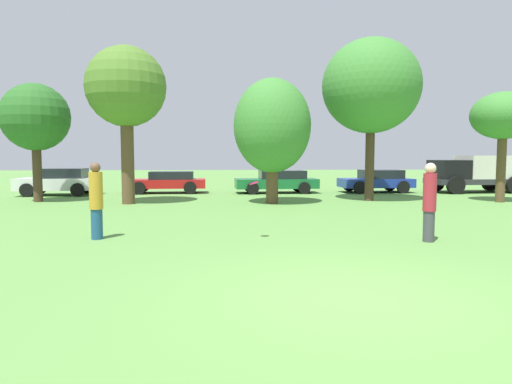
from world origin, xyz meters
TOP-DOWN VIEW (x-y plane):
  - ground_plane at (0.00, 0.00)m, footprint 120.00×120.00m
  - person_thrower at (-4.92, 4.89)m, footprint 0.32×0.32m
  - person_catcher at (2.95, 4.03)m, footprint 0.31×0.31m
  - frisbee at (-1.13, 4.55)m, footprint 0.23×0.22m
  - tree_0 at (-10.04, 14.33)m, footprint 2.92×2.92m
  - tree_1 at (-5.89, 13.18)m, footprint 3.31×3.31m
  - tree_2 at (0.17, 12.98)m, footprint 3.25×3.25m
  - tree_3 at (4.67, 13.89)m, footprint 4.34×4.34m
  - tree_4 at (10.17, 12.84)m, footprint 2.70×2.70m
  - parked_car_white at (-10.33, 17.78)m, footprint 3.97×2.19m
  - parked_car_red at (-4.95, 18.75)m, footprint 4.34×2.05m
  - parked_car_green at (1.04, 18.42)m, footprint 4.52×2.09m
  - parked_car_blue at (6.58, 18.48)m, footprint 3.99×2.14m
  - delivery_truck_black at (12.18, 18.15)m, footprint 5.42×2.57m

SIDE VIEW (x-z plane):
  - ground_plane at x=0.00m, z-range 0.00..0.00m
  - parked_car_red at x=-4.95m, z-range 0.05..1.22m
  - parked_car_green at x=1.04m, z-range 0.03..1.26m
  - parked_car_blue at x=6.58m, z-range 0.04..1.29m
  - parked_car_white at x=-10.33m, z-range 0.03..1.41m
  - person_thrower at x=-4.92m, z-range 0.02..1.88m
  - person_catcher at x=2.95m, z-range 0.04..1.89m
  - delivery_truck_black at x=12.18m, z-range 0.14..2.18m
  - frisbee at x=-1.13m, z-range 1.31..1.43m
  - tree_2 at x=0.17m, z-range 0.62..5.89m
  - tree_0 at x=-10.04m, z-range 1.08..6.24m
  - tree_4 at x=10.17m, z-range 1.30..6.08m
  - tree_1 at x=-5.89m, z-range 1.53..8.06m
  - tree_3 at x=4.67m, z-range 1.49..8.69m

